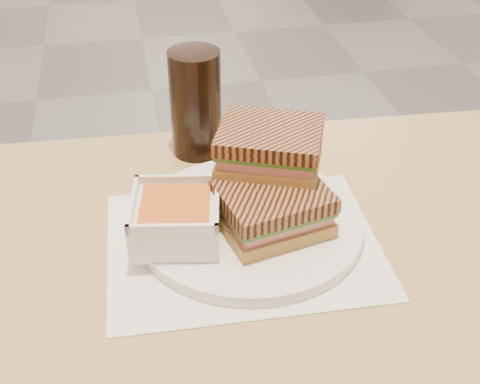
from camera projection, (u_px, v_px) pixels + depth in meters
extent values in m
cube|color=#A58953|center=(329.00, 271.00, 0.80)|extent=(1.23, 0.76, 0.03)
cube|color=white|center=(243.00, 244.00, 0.81)|extent=(0.35, 0.28, 0.00)
cylinder|color=white|center=(250.00, 222.00, 0.84)|extent=(0.30, 0.30, 0.02)
cube|color=white|center=(176.00, 222.00, 0.79)|extent=(0.12, 0.12, 0.04)
cube|color=#D36022|center=(175.00, 205.00, 0.77)|extent=(0.10, 0.10, 0.01)
cube|color=white|center=(217.00, 202.00, 0.77)|extent=(0.02, 0.11, 0.01)
cube|color=white|center=(133.00, 203.00, 0.77)|extent=(0.02, 0.11, 0.01)
cube|color=white|center=(177.00, 179.00, 0.81)|extent=(0.11, 0.02, 0.01)
cube|color=white|center=(172.00, 229.00, 0.73)|extent=(0.11, 0.02, 0.01)
cube|color=#A3783C|center=(272.00, 221.00, 0.81)|extent=(0.15, 0.13, 0.02)
cube|color=#C57273|center=(273.00, 211.00, 0.80)|extent=(0.14, 0.12, 0.01)
cube|color=#386B23|center=(273.00, 204.00, 0.80)|extent=(0.15, 0.13, 0.01)
cube|color=brown|center=(273.00, 196.00, 0.79)|extent=(0.15, 0.13, 0.02)
cube|color=#A3783C|center=(269.00, 161.00, 0.83)|extent=(0.16, 0.15, 0.02)
cube|color=#C57273|center=(270.00, 150.00, 0.83)|extent=(0.15, 0.14, 0.01)
cube|color=#386B23|center=(270.00, 144.00, 0.82)|extent=(0.16, 0.14, 0.01)
cube|color=brown|center=(270.00, 135.00, 0.81)|extent=(0.16, 0.15, 0.02)
cylinder|color=black|center=(196.00, 103.00, 0.96)|extent=(0.08, 0.08, 0.16)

